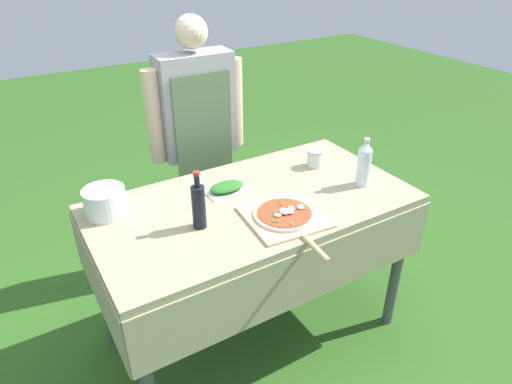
{
  "coord_description": "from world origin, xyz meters",
  "views": [
    {
      "loc": [
        -0.91,
        -1.53,
        1.88
      ],
      "look_at": [
        0.02,
        0.0,
        0.86
      ],
      "focal_mm": 32.0,
      "sensor_mm": 36.0,
      "label": 1
    }
  ],
  "objects_px": {
    "water_bottle": "(364,163)",
    "person_cook": "(198,131)",
    "oil_bottle": "(199,206)",
    "herb_container": "(227,188)",
    "sauce_jar": "(315,159)",
    "mixing_tub": "(105,202)",
    "prep_table": "(253,220)",
    "pizza_on_peel": "(286,216)"
  },
  "relations": [
    {
      "from": "oil_bottle",
      "to": "pizza_on_peel",
      "type": "bearing_deg",
      "value": -22.13
    },
    {
      "from": "prep_table",
      "to": "person_cook",
      "type": "distance_m",
      "value": 0.73
    },
    {
      "from": "pizza_on_peel",
      "to": "prep_table",
      "type": "bearing_deg",
      "value": 106.81
    },
    {
      "from": "water_bottle",
      "to": "sauce_jar",
      "type": "distance_m",
      "value": 0.3
    },
    {
      "from": "prep_table",
      "to": "oil_bottle",
      "type": "relative_size",
      "value": 5.77
    },
    {
      "from": "person_cook",
      "to": "pizza_on_peel",
      "type": "distance_m",
      "value": 0.91
    },
    {
      "from": "prep_table",
      "to": "person_cook",
      "type": "relative_size",
      "value": 0.97
    },
    {
      "from": "pizza_on_peel",
      "to": "person_cook",
      "type": "bearing_deg",
      "value": 94.33
    },
    {
      "from": "oil_bottle",
      "to": "sauce_jar",
      "type": "distance_m",
      "value": 0.78
    },
    {
      "from": "mixing_tub",
      "to": "water_bottle",
      "type": "bearing_deg",
      "value": -18.18
    },
    {
      "from": "person_cook",
      "to": "mixing_tub",
      "type": "xyz_separation_m",
      "value": [
        -0.65,
        -0.48,
        -0.02
      ]
    },
    {
      "from": "mixing_tub",
      "to": "sauce_jar",
      "type": "height_order",
      "value": "mixing_tub"
    },
    {
      "from": "person_cook",
      "to": "water_bottle",
      "type": "xyz_separation_m",
      "value": [
        0.47,
        -0.85,
        0.03
      ]
    },
    {
      "from": "person_cook",
      "to": "prep_table",
      "type": "bearing_deg",
      "value": 86.93
    },
    {
      "from": "herb_container",
      "to": "water_bottle",
      "type": "bearing_deg",
      "value": -25.34
    },
    {
      "from": "water_bottle",
      "to": "sauce_jar",
      "type": "height_order",
      "value": "water_bottle"
    },
    {
      "from": "prep_table",
      "to": "oil_bottle",
      "type": "xyz_separation_m",
      "value": [
        -0.29,
        -0.07,
        0.21
      ]
    },
    {
      "from": "herb_container",
      "to": "sauce_jar",
      "type": "xyz_separation_m",
      "value": [
        0.51,
        -0.0,
        0.02
      ]
    },
    {
      "from": "person_cook",
      "to": "pizza_on_peel",
      "type": "bearing_deg",
      "value": 90.56
    },
    {
      "from": "prep_table",
      "to": "sauce_jar",
      "type": "relative_size",
      "value": 16.31
    },
    {
      "from": "herb_container",
      "to": "mixing_tub",
      "type": "distance_m",
      "value": 0.55
    },
    {
      "from": "sauce_jar",
      "to": "herb_container",
      "type": "bearing_deg",
      "value": 179.76
    },
    {
      "from": "prep_table",
      "to": "herb_container",
      "type": "relative_size",
      "value": 7.3
    },
    {
      "from": "sauce_jar",
      "to": "person_cook",
      "type": "bearing_deg",
      "value": 124.95
    },
    {
      "from": "water_bottle",
      "to": "person_cook",
      "type": "bearing_deg",
      "value": 119.17
    },
    {
      "from": "person_cook",
      "to": "pizza_on_peel",
      "type": "xyz_separation_m",
      "value": [
        -0.01,
        -0.91,
        -0.07
      ]
    },
    {
      "from": "herb_container",
      "to": "prep_table",
      "type": "bearing_deg",
      "value": -66.41
    },
    {
      "from": "person_cook",
      "to": "mixing_tub",
      "type": "bearing_deg",
      "value": 37.48
    },
    {
      "from": "water_bottle",
      "to": "herb_container",
      "type": "height_order",
      "value": "water_bottle"
    },
    {
      "from": "pizza_on_peel",
      "to": "water_bottle",
      "type": "relative_size",
      "value": 2.13
    },
    {
      "from": "sauce_jar",
      "to": "pizza_on_peel",
      "type": "bearing_deg",
      "value": -140.54
    },
    {
      "from": "prep_table",
      "to": "oil_bottle",
      "type": "bearing_deg",
      "value": -167.3
    },
    {
      "from": "oil_bottle",
      "to": "prep_table",
      "type": "bearing_deg",
      "value": 12.7
    },
    {
      "from": "mixing_tub",
      "to": "sauce_jar",
      "type": "relative_size",
      "value": 1.99
    },
    {
      "from": "oil_bottle",
      "to": "herb_container",
      "type": "relative_size",
      "value": 1.27
    },
    {
      "from": "herb_container",
      "to": "mixing_tub",
      "type": "relative_size",
      "value": 1.12
    },
    {
      "from": "prep_table",
      "to": "mixing_tub",
      "type": "relative_size",
      "value": 8.21
    },
    {
      "from": "water_bottle",
      "to": "mixing_tub",
      "type": "bearing_deg",
      "value": 161.82
    },
    {
      "from": "mixing_tub",
      "to": "prep_table",
      "type": "bearing_deg",
      "value": -21.02
    },
    {
      "from": "sauce_jar",
      "to": "prep_table",
      "type": "bearing_deg",
      "value": -163.25
    },
    {
      "from": "herb_container",
      "to": "mixing_tub",
      "type": "bearing_deg",
      "value": 170.38
    },
    {
      "from": "prep_table",
      "to": "pizza_on_peel",
      "type": "relative_size",
      "value": 2.88
    }
  ]
}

